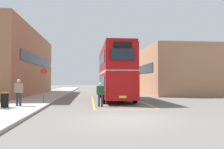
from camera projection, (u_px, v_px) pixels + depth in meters
The scene contains 11 objects.
ground_plane at pixel (105, 97), 24.35m from camera, with size 135.60×135.60×0.00m, color #66605B.
sidewalk_left at pixel (49, 95), 26.12m from camera, with size 4.00×57.60×0.14m, color #A39E93.
brick_building_left at pixel (12, 64), 26.85m from camera, with size 6.32×18.47×7.73m.
depot_building_right at pixel (173, 72), 30.98m from camera, with size 9.00×14.63×6.03m.
double_decker_bus at pixel (115, 72), 20.08m from camera, with size 2.80×9.75×4.75m.
single_deck_bus at pixel (113, 81), 37.97m from camera, with size 3.64×9.40×3.02m.
pedestrian_boarding at pixel (100, 93), 14.87m from camera, with size 0.54×0.31×1.63m.
pedestrian_waiting_near at pixel (19, 90), 14.03m from camera, with size 0.57×0.29×1.70m.
litter_bin at pixel (5, 100), 13.19m from camera, with size 0.47×0.47×0.90m.
bus_stop_sign at pixel (43, 82), 15.89m from camera, with size 0.44×0.13×2.53m.
bay_marking_yellow at pixel (117, 102), 18.18m from camera, with size 4.19×11.75×0.01m.
Camera 1 is at (-1.61, -9.97, 1.73)m, focal length 35.27 mm.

